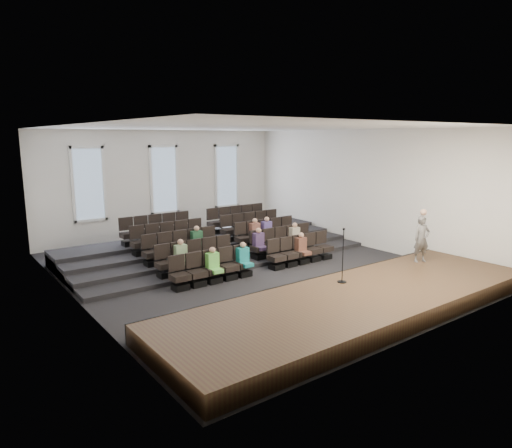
# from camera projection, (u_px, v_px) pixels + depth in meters

# --- Properties ---
(ground) EXTENTS (14.00, 14.00, 0.00)m
(ground) POSITION_uv_depth(u_px,v_px,m) (250.00, 268.00, 16.48)
(ground) COLOR black
(ground) RESTS_ON ground
(ceiling) EXTENTS (12.00, 14.00, 0.02)m
(ceiling) POSITION_uv_depth(u_px,v_px,m) (250.00, 127.00, 15.54)
(ceiling) COLOR white
(ceiling) RESTS_ON ground
(wall_back) EXTENTS (12.00, 0.04, 5.00)m
(wall_back) POSITION_uv_depth(u_px,v_px,m) (164.00, 184.00, 21.56)
(wall_back) COLOR white
(wall_back) RESTS_ON ground
(wall_front) EXTENTS (12.00, 0.04, 5.00)m
(wall_front) POSITION_uv_depth(u_px,v_px,m) (429.00, 233.00, 10.47)
(wall_front) COLOR white
(wall_front) RESTS_ON ground
(wall_left) EXTENTS (0.04, 14.00, 5.00)m
(wall_left) POSITION_uv_depth(u_px,v_px,m) (72.00, 218.00, 12.50)
(wall_left) COLOR white
(wall_left) RESTS_ON ground
(wall_right) EXTENTS (0.04, 14.00, 5.00)m
(wall_right) POSITION_uv_depth(u_px,v_px,m) (364.00, 189.00, 19.53)
(wall_right) COLOR white
(wall_right) RESTS_ON ground
(stage) EXTENTS (11.80, 3.60, 0.50)m
(stage) POSITION_uv_depth(u_px,v_px,m) (360.00, 302.00, 12.41)
(stage) COLOR #43321C
(stage) RESTS_ON ground
(stage_lip) EXTENTS (11.80, 0.06, 0.52)m
(stage_lip) POSITION_uv_depth(u_px,v_px,m) (315.00, 286.00, 13.80)
(stage_lip) COLOR black
(stage_lip) RESTS_ON ground
(risers) EXTENTS (11.80, 4.80, 0.60)m
(risers) POSITION_uv_depth(u_px,v_px,m) (206.00, 247.00, 18.95)
(risers) COLOR black
(risers) RESTS_ON ground
(seating_rows) EXTENTS (6.80, 4.70, 1.67)m
(seating_rows) POSITION_uv_depth(u_px,v_px,m) (227.00, 242.00, 17.57)
(seating_rows) COLOR black
(seating_rows) RESTS_ON ground
(windows) EXTENTS (8.44, 0.10, 3.24)m
(windows) POSITION_uv_depth(u_px,v_px,m) (164.00, 180.00, 21.47)
(windows) COLOR white
(windows) RESTS_ON wall_back
(audience) EXTENTS (5.45, 2.64, 1.10)m
(audience) POSITION_uv_depth(u_px,v_px,m) (248.00, 243.00, 16.81)
(audience) COLOR #6DD254
(audience) RESTS_ON seating_rows
(speaker) EXTENTS (0.67, 0.56, 1.57)m
(speaker) POSITION_uv_depth(u_px,v_px,m) (422.00, 239.00, 15.38)
(speaker) COLOR #5C5A57
(speaker) RESTS_ON stage
(mic_stand) EXTENTS (0.27, 0.27, 1.62)m
(mic_stand) POSITION_uv_depth(u_px,v_px,m) (342.00, 266.00, 13.24)
(mic_stand) COLOR black
(mic_stand) RESTS_ON stage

